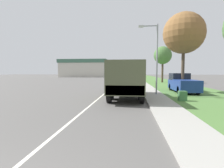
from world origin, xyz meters
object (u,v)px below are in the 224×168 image
at_px(lamp_post, 154,52).
at_px(car_fourth_ahead, 130,75).
at_px(car_third_ahead, 129,76).
at_px(car_second_ahead, 129,77).
at_px(military_truck, 126,78).
at_px(pickup_truck, 182,83).
at_px(car_nearest_ahead, 125,81).

bearing_deg(lamp_post, car_fourth_ahead, 92.63).
bearing_deg(car_third_ahead, car_second_ahead, -89.79).
xyz_separation_m(military_truck, car_fourth_ahead, (-0.10, 55.38, -0.95)).
bearing_deg(military_truck, car_fourth_ahead, 90.10).
distance_m(car_third_ahead, pickup_truck, 38.62).
distance_m(pickup_truck, lamp_post, 5.30).
bearing_deg(pickup_truck, car_second_ahead, 103.71).
height_order(car_second_ahead, lamp_post, lamp_post).
height_order(military_truck, lamp_post, lamp_post).
bearing_deg(car_fourth_ahead, pickup_truck, -83.52).
xyz_separation_m(car_second_ahead, pickup_truck, (5.81, -23.82, 0.21)).
height_order(car_nearest_ahead, car_third_ahead, car_third_ahead).
height_order(car_third_ahead, lamp_post, lamp_post).
bearing_deg(car_third_ahead, military_truck, -89.70).
bearing_deg(military_truck, lamp_post, 37.91).
bearing_deg(car_third_ahead, car_fourth_ahead, 89.40).
relative_size(car_third_ahead, car_fourth_ahead, 0.95).
xyz_separation_m(military_truck, lamp_post, (2.37, 1.84, 2.19)).
relative_size(car_nearest_ahead, car_fourth_ahead, 0.97).
bearing_deg(car_nearest_ahead, lamp_post, -76.06).
relative_size(pickup_truck, lamp_post, 0.86).
distance_m(car_second_ahead, pickup_truck, 24.52).
bearing_deg(military_truck, car_third_ahead, 90.30).
height_order(car_nearest_ahead, car_fourth_ahead, car_nearest_ahead).
distance_m(military_truck, car_second_ahead, 28.68).
bearing_deg(military_truck, pickup_truck, 40.71).
bearing_deg(car_second_ahead, car_fourth_ahead, 89.84).
height_order(car_second_ahead, car_third_ahead, car_third_ahead).
height_order(car_nearest_ahead, pickup_truck, pickup_truck).
xyz_separation_m(car_third_ahead, car_fourth_ahead, (0.13, 12.36, -0.09)).
relative_size(military_truck, car_second_ahead, 1.72).
relative_size(car_nearest_ahead, pickup_truck, 0.88).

